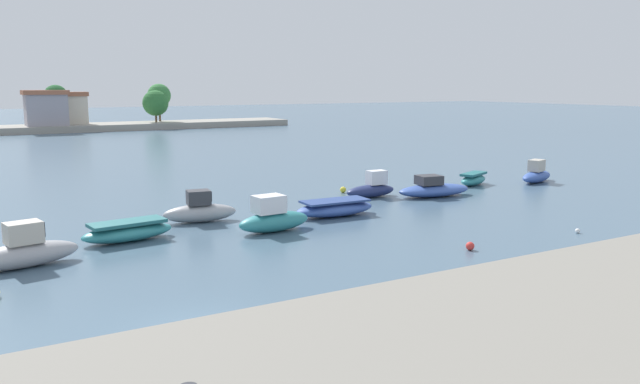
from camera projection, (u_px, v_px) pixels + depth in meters
name	position (u px, v px, depth m)	size (l,w,h in m)	color
ground_plane	(197.00, 332.00, 19.60)	(400.00, 400.00, 0.00)	#476075
moored_boat_1	(23.00, 252.00, 26.37)	(4.78, 2.26, 1.93)	#9E9EA3
moored_boat_2	(128.00, 231.00, 30.87)	(4.66, 2.21, 0.99)	teal
moored_boat_3	(200.00, 211.00, 35.07)	(4.20, 1.90, 1.79)	#9E9EA3
moored_boat_4	(273.00, 218.00, 32.82)	(4.16, 1.82, 1.93)	teal
moored_boat_5	(335.00, 208.00, 36.74)	(4.97, 2.12, 0.94)	#3856A8
moored_boat_6	(372.00, 188.00, 42.84)	(3.72, 1.38, 1.79)	navy
moored_boat_7	(433.00, 189.00, 43.10)	(5.56, 2.79, 1.47)	#3856A8
moored_boat_8	(473.00, 179.00, 47.97)	(3.52, 2.40, 0.95)	teal
moored_boat_9	(537.00, 175.00, 49.37)	(4.38, 2.73, 1.77)	#3856A8
mooring_buoy_0	(578.00, 231.00, 32.52)	(0.25, 0.25, 0.25)	white
mooring_buoy_2	(470.00, 246.00, 29.17)	(0.40, 0.40, 0.40)	red
mooring_buoy_3	(343.00, 190.00, 44.63)	(0.43, 0.43, 0.43)	yellow
distant_shoreline	(16.00, 120.00, 99.00)	(96.09, 9.19, 7.74)	gray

